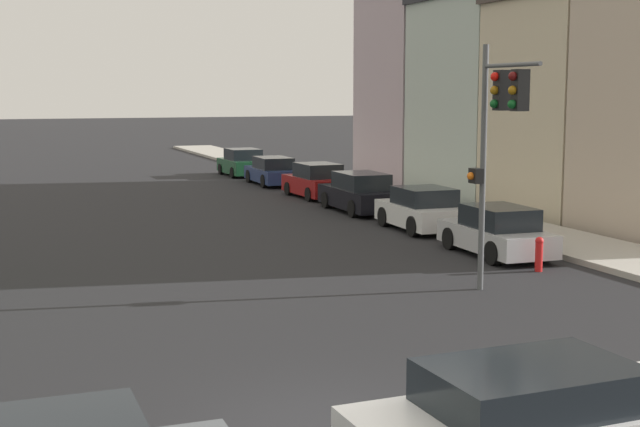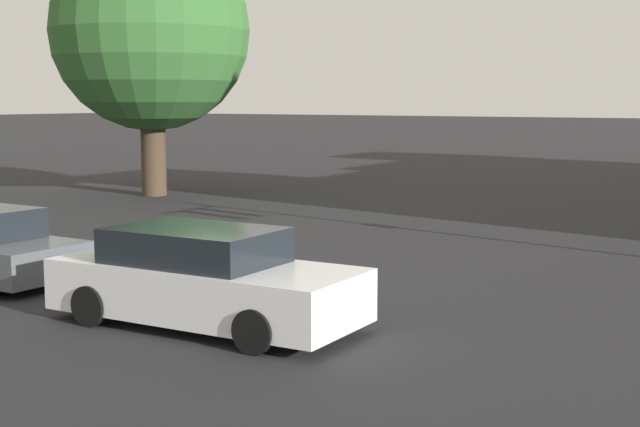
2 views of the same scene
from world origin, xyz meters
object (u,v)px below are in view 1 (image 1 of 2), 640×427
object	(u,v)px
parked_car_0	(497,232)
parked_car_2	(360,193)
crossing_car_0	(540,425)
parked_car_1	(423,210)
parked_car_4	(272,172)
parked_car_5	(243,163)
parked_car_3	(317,182)
traffic_signal	(498,121)
fire_hydrant	(539,253)

from	to	relation	value
parked_car_0	parked_car_2	world-z (taller)	parked_car_2
crossing_car_0	parked_car_1	distance (m)	19.67
crossing_car_0	parked_car_0	world-z (taller)	crossing_car_0
crossing_car_0	parked_car_4	world-z (taller)	crossing_car_0
parked_car_2	parked_car_0	bearing A→B (deg)	-179.62
parked_car_4	parked_car_2	bearing A→B (deg)	-178.58
parked_car_5	crossing_car_0	bearing A→B (deg)	168.48
parked_car_3	parked_car_4	world-z (taller)	parked_car_3
traffic_signal	parked_car_2	size ratio (longest dim) A/B	1.24
parked_car_1	parked_car_5	bearing A→B (deg)	2.26
crossing_car_0	parked_car_3	xyz separation A→B (m)	(7.76, 28.17, 0.02)
parked_car_3	parked_car_5	xyz separation A→B (m)	(-0.24, 11.11, -0.00)
fire_hydrant	parked_car_4	bearing A→B (deg)	89.50
parked_car_3	fire_hydrant	bearing A→B (deg)	176.66
traffic_signal	parked_car_0	size ratio (longest dim) A/B	1.38
traffic_signal	parked_car_2	world-z (taller)	traffic_signal
parked_car_5	parked_car_2	bearing A→B (deg)	179.79
fire_hydrant	parked_car_2	bearing A→B (deg)	88.84
crossing_car_0	parked_car_1	xyz separation A→B (m)	(7.79, 18.06, 0.00)
parked_car_0	fire_hydrant	bearing A→B (deg)	177.57
parked_car_4	fire_hydrant	size ratio (longest dim) A/B	4.91
parked_car_4	fire_hydrant	world-z (taller)	parked_car_4
parked_car_1	parked_car_4	distance (m)	16.05
parked_car_4	crossing_car_0	bearing A→B (deg)	168.61
parked_car_4	fire_hydrant	xyz separation A→B (m)	(-0.21, -23.38, -0.18)
parked_car_2	parked_car_5	distance (m)	16.18
parked_car_0	parked_car_2	distance (m)	10.03
parked_car_3	parked_car_5	world-z (taller)	parked_car_3
crossing_car_0	parked_car_3	size ratio (longest dim) A/B	1.18
parked_car_1	parked_car_4	xyz separation A→B (m)	(-0.18, 16.05, -0.03)
crossing_car_0	parked_car_0	bearing A→B (deg)	58.36
crossing_car_0	parked_car_4	bearing A→B (deg)	75.89
traffic_signal	parked_car_5	bearing A→B (deg)	-93.93
parked_car_0	parked_car_1	size ratio (longest dim) A/B	1.07
parked_car_2	parked_car_3	world-z (taller)	parked_car_2
crossing_car_0	parked_car_4	distance (m)	34.95
parked_car_3	parked_car_4	size ratio (longest dim) A/B	0.91
parked_car_0	parked_car_4	size ratio (longest dim) A/B	0.93
parked_car_0	parked_car_2	size ratio (longest dim) A/B	0.90
traffic_signal	parked_car_1	bearing A→B (deg)	-106.61
parked_car_3	crossing_car_0	bearing A→B (deg)	162.43
parked_car_5	fire_hydrant	world-z (taller)	parked_car_5
parked_car_1	parked_car_0	bearing A→B (deg)	179.25
parked_car_2	parked_car_4	bearing A→B (deg)	0.99
traffic_signal	crossing_car_0	world-z (taller)	traffic_signal
crossing_car_0	parked_car_0	size ratio (longest dim) A/B	1.15
parked_car_2	traffic_signal	bearing A→B (deg)	169.50
traffic_signal	crossing_car_0	bearing A→B (deg)	62.41
parked_car_3	parked_car_2	bearing A→B (deg)	176.60
parked_car_0	traffic_signal	bearing A→B (deg)	149.32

